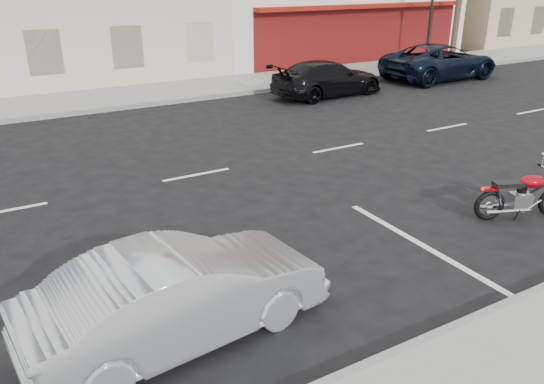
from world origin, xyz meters
The scene contains 8 objects.
ground centered at (0.00, 0.00, 0.00)m, with size 120.00×120.00×0.00m, color black.
sidewalk_far centered at (-5.00, 8.70, 0.07)m, with size 80.00×3.40×0.15m, color gray.
curb_far centered at (-5.00, 7.00, 0.08)m, with size 80.00×0.12×0.16m, color gray.
traffic_light centered at (13.50, 8.33, 2.56)m, with size 0.26×0.30×3.80m.
fire_hydrant centered at (12.00, 8.50, 0.53)m, with size 0.20×0.20×0.72m.
sedan_silver centered at (-4.39, -5.31, 0.62)m, with size 1.32×3.78×1.25m, color #A8ACB0.
suv_far centered at (11.55, 5.69, 0.74)m, with size 2.46×5.34×1.48m, color black.
car_far centered at (5.44, 5.37, 0.65)m, with size 1.81×4.45×1.29m, color black.
Camera 1 is at (-6.15, -10.62, 4.25)m, focal length 35.00 mm.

